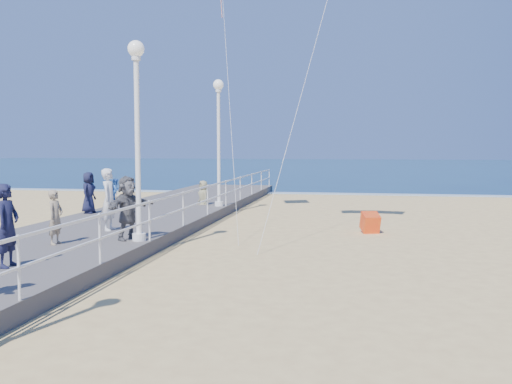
% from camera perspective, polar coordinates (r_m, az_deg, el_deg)
% --- Properties ---
extents(ground, '(160.00, 160.00, 0.00)m').
position_cam_1_polar(ground, '(14.73, 8.29, -6.98)').
color(ground, '#EAC87A').
rests_on(ground, ground).
extents(ocean, '(160.00, 90.00, 0.05)m').
position_cam_1_polar(ocean, '(79.48, 9.82, 2.46)').
color(ocean, '#0C2E4A').
rests_on(ocean, ground).
extents(surf_line, '(160.00, 1.20, 0.04)m').
position_cam_1_polar(surf_line, '(35.05, 9.39, -0.20)').
color(surf_line, silver).
rests_on(surf_line, ground).
extents(boardwalk, '(5.00, 44.00, 0.40)m').
position_cam_1_polar(boardwalk, '(16.70, -18.49, -5.10)').
color(boardwalk, '#655F5B').
rests_on(boardwalk, ground).
extents(railing, '(0.05, 42.00, 0.55)m').
position_cam_1_polar(railing, '(15.53, -10.63, -1.74)').
color(railing, white).
rests_on(railing, boardwalk).
extents(lamp_post_mid, '(0.44, 0.44, 5.32)m').
position_cam_1_polar(lamp_post_mid, '(15.56, -11.80, 7.14)').
color(lamp_post_mid, white).
rests_on(lamp_post_mid, boardwalk).
extents(lamp_post_far, '(0.44, 0.44, 5.32)m').
position_cam_1_polar(lamp_post_far, '(24.14, -3.76, 6.31)').
color(lamp_post_far, white).
rests_on(lamp_post_far, boardwalk).
extents(woman_holding_toddler, '(0.48, 0.70, 1.88)m').
position_cam_1_polar(woman_holding_toddler, '(17.73, -14.45, -0.74)').
color(woman_holding_toddler, silver).
rests_on(woman_holding_toddler, boardwalk).
extents(toddler_held, '(0.28, 0.36, 0.71)m').
position_cam_1_polar(toddler_held, '(17.78, -13.83, 0.15)').
color(toddler_held, '#3773D1').
rests_on(toddler_held, boardwalk).
extents(spectator_0, '(0.46, 0.67, 1.77)m').
position_cam_1_polar(spectator_0, '(13.09, -23.59, -3.09)').
color(spectator_0, '#171934').
rests_on(spectator_0, boardwalk).
extents(spectator_4, '(0.51, 0.78, 1.57)m').
position_cam_1_polar(spectator_4, '(22.49, -16.40, -0.06)').
color(spectator_4, '#171934').
rests_on(spectator_4, boardwalk).
extents(spectator_5, '(1.09, 1.70, 1.75)m').
position_cam_1_polar(spectator_5, '(15.89, -12.71, -1.55)').
color(spectator_5, '#59585D').
rests_on(spectator_5, boardwalk).
extents(spectator_6, '(0.36, 0.53, 1.42)m').
position_cam_1_polar(spectator_6, '(15.65, -19.42, -2.39)').
color(spectator_6, gray).
rests_on(spectator_6, boardwalk).
extents(beach_walker_c, '(0.80, 0.84, 1.45)m').
position_cam_1_polar(beach_walker_c, '(24.90, -5.29, -0.51)').
color(beach_walker_c, gray).
rests_on(beach_walker_c, ground).
extents(box_kite, '(0.73, 0.84, 0.74)m').
position_cam_1_polar(box_kite, '(19.71, 11.34, -3.19)').
color(box_kite, red).
rests_on(box_kite, ground).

